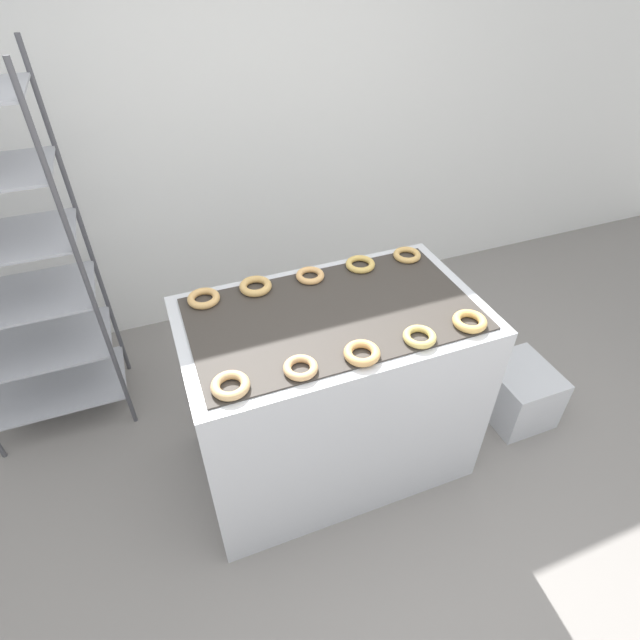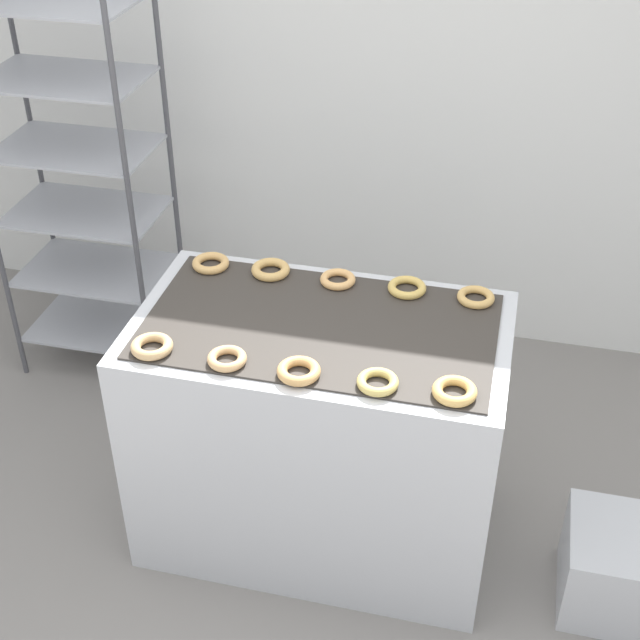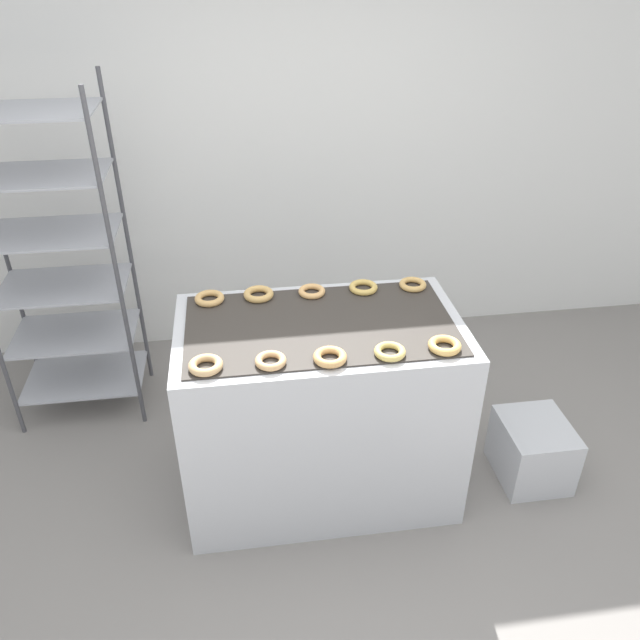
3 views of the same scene
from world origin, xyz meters
TOP-DOWN VIEW (x-y plane):
  - wall_back at (0.00, 2.12)m, footprint 8.00×0.05m
  - fryer_machine at (0.00, 0.63)m, footprint 1.28×0.75m
  - baking_rack_cart at (-1.29, 1.47)m, footprint 0.70×0.48m
  - glaze_bin at (1.09, 0.52)m, footprint 0.34×0.38m
  - donut_near_leftmost at (-0.49, 0.36)m, footprint 0.14×0.14m
  - donut_near_left at (-0.24, 0.35)m, footprint 0.13×0.13m
  - donut_near_center at (-0.00, 0.34)m, footprint 0.14×0.14m
  - donut_near_right at (0.25, 0.35)m, footprint 0.13×0.13m
  - donut_near_rightmost at (0.48, 0.36)m, footprint 0.14×0.14m
  - donut_far_leftmost at (-0.48, 0.90)m, footprint 0.14×0.14m
  - donut_far_left at (-0.25, 0.91)m, footprint 0.14×0.14m
  - donut_far_center at (-0.00, 0.90)m, footprint 0.13×0.13m
  - donut_far_right at (0.25, 0.90)m, footprint 0.14×0.14m
  - donut_far_rightmost at (0.50, 0.90)m, footprint 0.13×0.13m

SIDE VIEW (x-z plane):
  - glaze_bin at x=1.09m, z-range 0.00..0.33m
  - fryer_machine at x=0.00m, z-range 0.00..0.96m
  - baking_rack_cart at x=-1.29m, z-range 0.02..1.90m
  - donut_far_center at x=0.00m, z-range 0.96..0.99m
  - donut_far_rightmost at x=0.50m, z-range 0.96..0.99m
  - donut_far_right at x=0.25m, z-range 0.96..0.99m
  - donut_near_right at x=0.25m, z-range 0.96..0.99m
  - donut_near_left at x=-0.24m, z-range 0.96..0.99m
  - donut_far_leftmost at x=-0.48m, z-range 0.96..0.99m
  - donut_far_left at x=-0.25m, z-range 0.96..1.00m
  - donut_near_rightmost at x=0.48m, z-range 0.96..1.00m
  - donut_near_leftmost at x=-0.49m, z-range 0.96..1.00m
  - donut_near_center at x=0.00m, z-range 0.96..1.00m
  - wall_back at x=0.00m, z-range 0.00..2.80m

